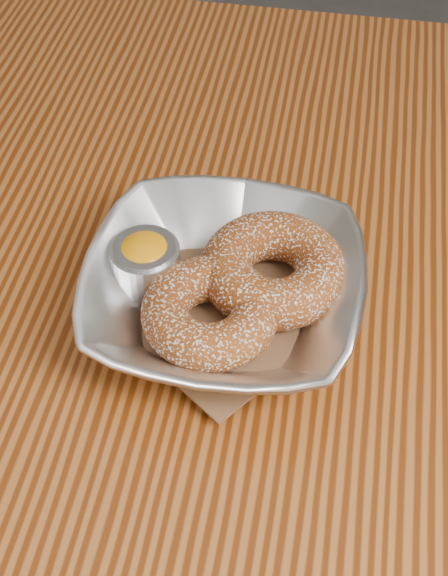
% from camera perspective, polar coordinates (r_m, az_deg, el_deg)
% --- Properties ---
extents(table, '(1.20, 0.80, 0.75)m').
position_cam_1_polar(table, '(0.71, 7.37, -4.65)').
color(table, brown).
rests_on(table, ground_plane).
extents(serving_bowl, '(0.20, 0.20, 0.05)m').
position_cam_1_polar(serving_bowl, '(0.59, 0.00, -0.32)').
color(serving_bowl, silver).
rests_on(serving_bowl, table).
extents(parchment, '(0.20, 0.20, 0.00)m').
position_cam_1_polar(parchment, '(0.60, 0.00, -1.33)').
color(parchment, brown).
rests_on(parchment, table).
extents(donut_back, '(0.14, 0.14, 0.04)m').
position_cam_1_polar(donut_back, '(0.60, 3.50, 1.35)').
color(donut_back, brown).
rests_on(donut_back, parchment).
extents(donut_front, '(0.11, 0.11, 0.03)m').
position_cam_1_polar(donut_front, '(0.57, -1.01, -1.73)').
color(donut_front, brown).
rests_on(donut_front, parchment).
extents(ramekin, '(0.05, 0.05, 0.05)m').
position_cam_1_polar(ramekin, '(0.60, -5.57, 1.73)').
color(ramekin, silver).
rests_on(ramekin, table).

